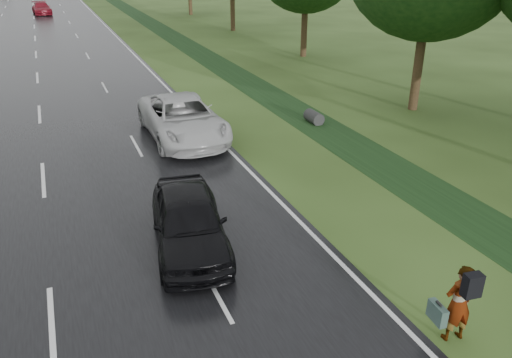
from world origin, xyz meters
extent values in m
plane|color=#2B4016|center=(0.00, 0.00, 0.00)|extent=(220.00, 220.00, 0.00)
cube|color=black|center=(0.00, 45.00, 0.02)|extent=(14.00, 180.00, 0.04)
cube|color=silver|center=(6.75, 45.00, 0.04)|extent=(0.12, 180.00, 0.01)
cube|color=silver|center=(0.00, 45.00, 0.04)|extent=(0.12, 180.00, 0.01)
cube|color=black|center=(11.50, 20.00, 0.00)|extent=(2.20, 120.00, 0.01)
cylinder|color=#2D2D2D|center=(11.50, 10.00, 0.25)|extent=(0.56, 1.00, 0.56)
cylinder|color=#342815|center=(17.00, 10.00, 1.92)|extent=(0.44, 0.44, 3.84)
cylinder|color=#342815|center=(18.20, 24.00, 1.76)|extent=(0.44, 0.44, 3.52)
cylinder|color=#342815|center=(17.80, 38.00, 2.08)|extent=(0.44, 0.44, 4.16)
imported|color=#A5998C|center=(7.47, -3.28, 0.86)|extent=(0.67, 0.48, 1.73)
cube|color=black|center=(7.44, -3.53, 1.48)|extent=(0.37, 0.25, 0.48)
cube|color=#344C45|center=(7.12, -3.14, 0.63)|extent=(0.22, 0.50, 0.39)
cube|color=black|center=(7.12, -3.14, 0.86)|extent=(0.06, 0.17, 0.03)
imported|color=#B9B9B9|center=(5.50, 10.20, 0.87)|extent=(2.78, 6.01, 1.67)
imported|color=black|center=(3.50, 2.00, 0.80)|extent=(2.48, 4.71, 1.53)
imported|color=maroon|center=(1.00, 58.78, 0.74)|extent=(2.34, 4.94, 1.39)
camera|label=1|loc=(0.83, -9.00, 7.15)|focal=35.00mm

